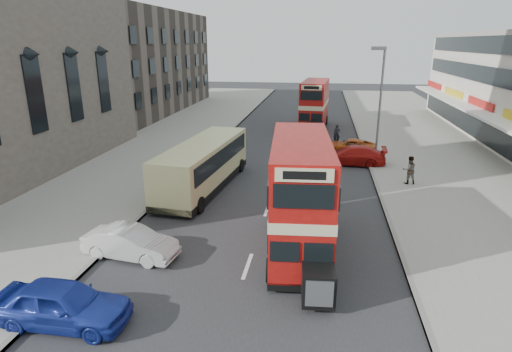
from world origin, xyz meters
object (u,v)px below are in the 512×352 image
Objects in this scene: car_left_near at (63,304)px; car_right_a at (352,155)px; bus_second at (315,104)px; cyclist at (336,140)px; street_lamp at (380,97)px; pedestrian_near at (409,170)px; coach at (204,164)px; bus_main at (300,196)px; car_left_front at (131,243)px; car_right_b at (350,146)px.

car_left_near reaches higher than car_right_a.
bus_second reaches higher than cyclist.
street_lamp is at bearing -29.59° from car_left_near.
street_lamp reaches higher than bus_second.
car_left_near is 20.19m from pedestrian_near.
coach is 12.42m from pedestrian_near.
bus_main reaches higher than cyclist.
street_lamp reaches higher than bus_main.
car_right_a reaches higher than car_left_front.
coach is at bearing -145.82° from street_lamp.
coach is (-10.70, -7.27, -3.25)m from street_lamp.
bus_main reaches higher than car_left_near.
coach is 2.12× the size of car_right_a.
car_left_near is 1.08× the size of car_left_front.
bus_main is 9.40m from car_left_near.
bus_main is at bearing 94.31° from bus_second.
bus_second is 18.27m from pedestrian_near.
car_left_front is at bearing -108.26° from cyclist.
car_left_near is 21.97m from car_right_a.
pedestrian_near reaches higher than car_right_b.
coach is 14.22m from cyclist.
bus_second reaches higher than car_right_b.
car_right_b is at bearing -77.12° from pedestrian_near.
pedestrian_near is (3.11, -7.55, 0.46)m from car_right_b.
coach reaches higher than cyclist.
street_lamp reaches higher than cyclist.
car_left_near is 0.89× the size of car_right_a.
bus_second is at bearing 110.92° from street_lamp.
street_lamp is 5.23m from car_right_b.
car_left_near is 2.20× the size of cyclist.
bus_main is 9.26m from coach.
bus_second reaches higher than car_left_front.
bus_main reaches higher than car_left_front.
pedestrian_near is at bearing -40.24° from car_left_near.
pedestrian_near is (12.83, 11.07, 0.38)m from car_left_front.
car_left_near is at bearing -104.94° from cyclist.
car_right_a is 3.35m from car_right_b.
street_lamp reaches higher than car_left_near.
bus_second is 13.40m from car_right_a.
cyclist is at bearing -19.90° from car_left_near.
car_right_a is (-1.64, -0.73, -4.10)m from street_lamp.
bus_main is 7.17m from car_left_front.
bus_second reaches higher than car_right_a.
car_right_b is at bearing -23.40° from car_left_near.
street_lamp reaches higher than car_right_b.
bus_second is 8.29m from cyclist.
street_lamp reaches higher than car_right_a.
car_left_front is 22.18m from cyclist.
street_lamp is at bearing -82.67° from pedestrian_near.
bus_second is 1.81× the size of car_right_a.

